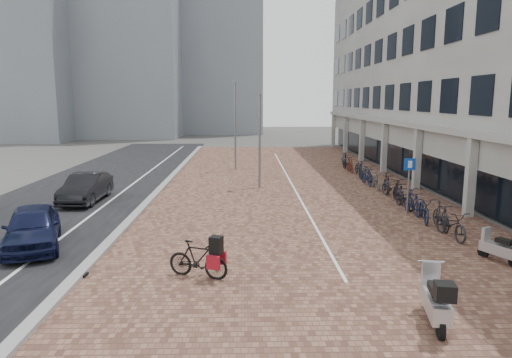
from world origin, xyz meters
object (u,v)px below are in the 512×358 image
(car_navy, at_px, (32,227))
(hero_bike, at_px, (198,259))
(scooter_back, at_px, (436,298))
(car_dark, at_px, (86,188))
(parking_sign, at_px, (409,177))
(scooter_front, at_px, (500,247))

(car_navy, bearing_deg, hero_bike, -45.79)
(scooter_back, bearing_deg, car_dark, 143.86)
(car_dark, xyz_separation_m, scooter_back, (11.70, -12.63, -0.05))
(hero_bike, bearing_deg, scooter_back, -97.25)
(scooter_back, distance_m, parking_sign, 10.33)
(parking_sign, bearing_deg, car_dark, 161.99)
(car_dark, relative_size, scooter_back, 2.27)
(car_navy, height_order, hero_bike, car_navy)
(car_dark, relative_size, hero_bike, 2.28)
(scooter_front, bearing_deg, car_navy, 147.94)
(car_dark, bearing_deg, hero_bike, -56.46)
(hero_bike, relative_size, scooter_front, 1.25)
(car_navy, bearing_deg, parking_sign, -2.78)
(hero_bike, xyz_separation_m, parking_sign, (8.24, 7.05, 1.06))
(scooter_front, distance_m, parking_sign, 6.21)
(parking_sign, bearing_deg, hero_bike, -146.74)
(car_navy, relative_size, scooter_front, 2.81)
(car_dark, height_order, scooter_back, car_dark)
(car_navy, distance_m, car_dark, 7.04)
(parking_sign, bearing_deg, car_navy, -170.30)
(car_dark, bearing_deg, car_navy, -84.34)
(scooter_back, xyz_separation_m, parking_sign, (2.84, 9.88, 0.98))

